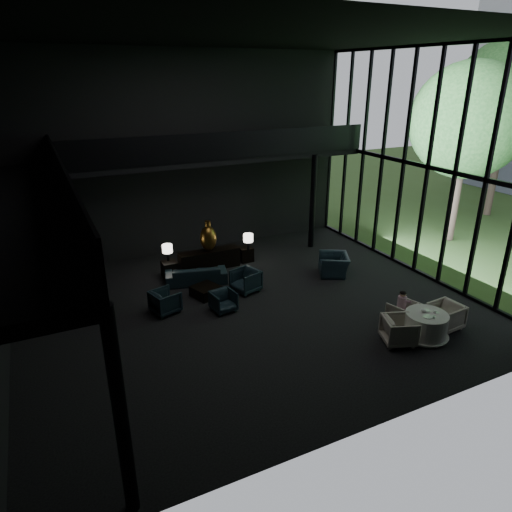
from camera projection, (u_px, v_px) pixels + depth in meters
name	position (u px, v px, depth m)	size (l,w,h in m)	color
floor	(251.00, 308.00, 14.78)	(14.00, 12.00, 0.02)	black
ceiling	(250.00, 35.00, 11.81)	(14.00, 12.00, 0.02)	black
wall_back	(187.00, 156.00, 18.30)	(14.00, 0.04, 8.00)	black
wall_front	(392.00, 255.00, 8.29)	(14.00, 0.04, 8.00)	black
curtain_wall	(428.00, 167.00, 16.12)	(0.20, 12.00, 8.00)	black
mezzanine_left	(23.00, 212.00, 10.86)	(2.00, 12.00, 0.25)	black
mezzanine_back	(219.00, 158.00, 17.87)	(12.00, 2.00, 0.25)	black
railing_left	(64.00, 183.00, 11.04)	(0.06, 12.00, 1.00)	black
railing_back	(229.00, 145.00, 16.82)	(12.00, 0.06, 1.00)	black
column_sw	(121.00, 416.00, 7.25)	(0.24, 0.24, 4.00)	black
column_nw	(62.00, 222.00, 16.76)	(0.24, 0.24, 4.00)	black
column_ne	(313.00, 202.00, 19.33)	(0.24, 0.24, 4.00)	black
tree_near	(468.00, 121.00, 18.98)	(4.80, 4.80, 7.65)	#382D23
tree_far	(509.00, 97.00, 22.40)	(5.60, 5.60, 8.80)	#382D23
console	(209.00, 260.00, 17.64)	(2.37, 0.54, 0.76)	black
bronze_urn	(208.00, 238.00, 17.32)	(0.63, 0.63, 1.18)	olive
side_table_left	(170.00, 269.00, 16.94)	(0.55, 0.55, 0.60)	black
table_lamp_left	(167.00, 249.00, 16.77)	(0.38, 0.38, 0.63)	black
side_table_right	(246.00, 254.00, 18.41)	(0.52, 0.52, 0.57)	black
table_lamp_right	(248.00, 239.00, 17.92)	(0.39, 0.39, 0.65)	black
sofa	(196.00, 271.00, 16.41)	(2.32, 0.68, 0.91)	#162230
lounge_armchair_west	(165.00, 300.00, 14.38)	(0.84, 0.79, 0.87)	black
lounge_armchair_east	(246.00, 278.00, 15.76)	(0.94, 0.88, 0.97)	#14262D
lounge_armchair_south	(223.00, 301.00, 14.49)	(0.68, 0.64, 0.70)	#1F2F40
window_armchair	(334.00, 260.00, 17.08)	(1.31, 0.85, 1.15)	#263F51
coffee_table	(206.00, 291.00, 15.51)	(0.81, 0.81, 0.36)	black
dining_table	(425.00, 327.00, 13.04)	(1.35, 1.35, 0.75)	white
dining_chair_north	(403.00, 312.00, 13.68)	(0.81, 0.76, 0.83)	beige
dining_chair_east	(446.00, 313.00, 13.46)	(0.94, 0.88, 0.97)	#AFA48B
dining_chair_west	(399.00, 328.00, 12.70)	(0.94, 0.88, 0.97)	beige
child	(402.00, 299.00, 13.75)	(0.27, 0.27, 0.57)	pink
plate_a	(428.00, 317.00, 12.72)	(0.27, 0.27, 0.02)	white
plate_b	(426.00, 310.00, 13.07)	(0.21, 0.21, 0.01)	white
saucer	(436.00, 313.00, 12.94)	(0.16, 0.16, 0.01)	white
coffee_cup	(435.00, 311.00, 12.95)	(0.08, 0.08, 0.06)	white
cereal_bowl	(424.00, 311.00, 12.97)	(0.16, 0.16, 0.08)	white
cream_pot	(434.00, 317.00, 12.65)	(0.06, 0.06, 0.07)	#99999E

